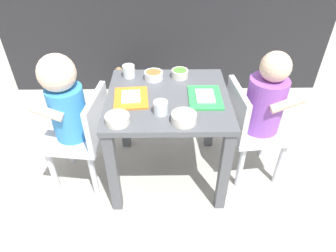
{
  "coord_description": "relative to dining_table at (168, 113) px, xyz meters",
  "views": [
    {
      "loc": [
        -0.02,
        -1.12,
        1.19
      ],
      "look_at": [
        0.0,
        0.0,
        0.31
      ],
      "focal_mm": 32.06,
      "sensor_mm": 36.0,
      "label": 1
    }
  ],
  "objects": [
    {
      "name": "seated_child_left",
      "position": [
        -0.43,
        -0.03,
        0.06
      ],
      "size": [
        0.31,
        0.31,
        0.69
      ],
      "color": "silver",
      "rests_on": "ground"
    },
    {
      "name": "dining_table",
      "position": [
        0.0,
        0.0,
        0.0
      ],
      "size": [
        0.54,
        0.51,
        0.48
      ],
      "color": "#515459",
      "rests_on": "ground"
    },
    {
      "name": "water_cup_left",
      "position": [
        -0.03,
        -0.13,
        0.12
      ],
      "size": [
        0.06,
        0.06,
        0.06
      ],
      "color": "white",
      "rests_on": "dining_table"
    },
    {
      "name": "cereal_bowl_left_side",
      "position": [
        0.06,
        -0.19,
        0.11
      ],
      "size": [
        0.1,
        0.1,
        0.04
      ],
      "color": "silver",
      "rests_on": "dining_table"
    },
    {
      "name": "kitchen_cabinet_back",
      "position": [
        0.0,
        1.03,
        0.06
      ],
      "size": [
        2.25,
        0.35,
        0.88
      ],
      "primitive_type": "cube",
      "color": "#232326",
      "rests_on": "ground"
    },
    {
      "name": "cereal_bowl_right_side",
      "position": [
        -0.07,
        0.16,
        0.11
      ],
      "size": [
        0.09,
        0.09,
        0.04
      ],
      "color": "white",
      "rests_on": "dining_table"
    },
    {
      "name": "ground_plane",
      "position": [
        0.0,
        0.0,
        -0.38
      ],
      "size": [
        7.0,
        7.0,
        0.0
      ],
      "primitive_type": "plane",
      "color": "#B2ADA3"
    },
    {
      "name": "veggie_bowl_far",
      "position": [
        -0.2,
        -0.19,
        0.11
      ],
      "size": [
        0.09,
        0.09,
        0.03
      ],
      "color": "silver",
      "rests_on": "dining_table"
    },
    {
      "name": "water_cup_right",
      "position": [
        -0.19,
        0.18,
        0.12
      ],
      "size": [
        0.06,
        0.06,
        0.06
      ],
      "color": "white",
      "rests_on": "dining_table"
    },
    {
      "name": "dog",
      "position": [
        -0.19,
        0.53,
        -0.17
      ],
      "size": [
        0.36,
        0.37,
        0.33
      ],
      "color": "olive",
      "rests_on": "ground"
    },
    {
      "name": "food_tray_left",
      "position": [
        -0.16,
        -0.02,
        0.1
      ],
      "size": [
        0.16,
        0.19,
        0.02
      ],
      "color": "orange",
      "rests_on": "dining_table"
    },
    {
      "name": "seated_child_right",
      "position": [
        0.43,
        0.01,
        0.04
      ],
      "size": [
        0.31,
        0.31,
        0.68
      ],
      "color": "silver",
      "rests_on": "ground"
    },
    {
      "name": "food_tray_right",
      "position": [
        0.16,
        -0.02,
        0.1
      ],
      "size": [
        0.14,
        0.19,
        0.02
      ],
      "color": "green",
      "rests_on": "dining_table"
    },
    {
      "name": "veggie_bowl_near",
      "position": [
        0.06,
        0.17,
        0.11
      ],
      "size": [
        0.08,
        0.08,
        0.04
      ],
      "color": "silver",
      "rests_on": "dining_table"
    }
  ]
}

